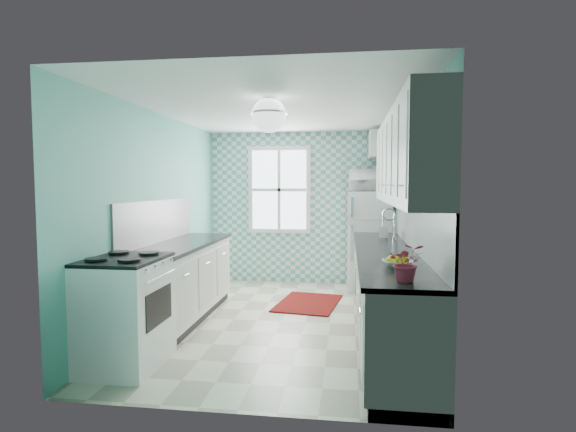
# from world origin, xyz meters

# --- Properties ---
(floor) EXTENTS (3.00, 4.40, 0.02)m
(floor) POSITION_xyz_m (0.00, 0.00, -0.01)
(floor) COLOR beige
(floor) RESTS_ON ground
(ceiling) EXTENTS (3.00, 4.40, 0.02)m
(ceiling) POSITION_xyz_m (0.00, 0.00, 2.51)
(ceiling) COLOR white
(ceiling) RESTS_ON wall_back
(wall_back) EXTENTS (3.00, 0.02, 2.50)m
(wall_back) POSITION_xyz_m (0.00, 2.21, 1.25)
(wall_back) COLOR #5EB6A3
(wall_back) RESTS_ON floor
(wall_front) EXTENTS (3.00, 0.02, 2.50)m
(wall_front) POSITION_xyz_m (0.00, -2.21, 1.25)
(wall_front) COLOR #5EB6A3
(wall_front) RESTS_ON floor
(wall_left) EXTENTS (0.02, 4.40, 2.50)m
(wall_left) POSITION_xyz_m (-1.51, 0.00, 1.25)
(wall_left) COLOR #5EB6A3
(wall_left) RESTS_ON floor
(wall_right) EXTENTS (0.02, 4.40, 2.50)m
(wall_right) POSITION_xyz_m (1.51, 0.00, 1.25)
(wall_right) COLOR #5EB6A3
(wall_right) RESTS_ON floor
(accent_wall) EXTENTS (3.00, 0.01, 2.50)m
(accent_wall) POSITION_xyz_m (0.00, 2.19, 1.25)
(accent_wall) COLOR #5BA69F
(accent_wall) RESTS_ON wall_back
(window) EXTENTS (1.04, 0.05, 1.44)m
(window) POSITION_xyz_m (-0.35, 2.16, 1.55)
(window) COLOR white
(window) RESTS_ON wall_back
(backsplash_right) EXTENTS (0.02, 3.60, 0.51)m
(backsplash_right) POSITION_xyz_m (1.49, -0.40, 1.20)
(backsplash_right) COLOR white
(backsplash_right) RESTS_ON wall_right
(backsplash_left) EXTENTS (0.02, 2.15, 0.51)m
(backsplash_left) POSITION_xyz_m (-1.49, -0.07, 1.20)
(backsplash_left) COLOR white
(backsplash_left) RESTS_ON wall_left
(upper_cabinets_right) EXTENTS (0.33, 3.20, 0.90)m
(upper_cabinets_right) POSITION_xyz_m (1.33, -0.60, 1.90)
(upper_cabinets_right) COLOR silver
(upper_cabinets_right) RESTS_ON wall_right
(upper_cabinet_fridge) EXTENTS (0.40, 0.74, 0.40)m
(upper_cabinet_fridge) POSITION_xyz_m (1.30, 1.83, 2.25)
(upper_cabinet_fridge) COLOR silver
(upper_cabinet_fridge) RESTS_ON wall_right
(ceiling_light) EXTENTS (0.34, 0.34, 0.35)m
(ceiling_light) POSITION_xyz_m (0.00, -0.80, 2.32)
(ceiling_light) COLOR silver
(ceiling_light) RESTS_ON ceiling
(base_cabinets_right) EXTENTS (0.60, 3.60, 0.90)m
(base_cabinets_right) POSITION_xyz_m (1.20, -0.40, 0.45)
(base_cabinets_right) COLOR white
(base_cabinets_right) RESTS_ON floor
(countertop_right) EXTENTS (0.63, 3.60, 0.04)m
(countertop_right) POSITION_xyz_m (1.19, -0.40, 0.92)
(countertop_right) COLOR black
(countertop_right) RESTS_ON base_cabinets_right
(base_cabinets_left) EXTENTS (0.60, 2.15, 0.90)m
(base_cabinets_left) POSITION_xyz_m (-1.20, -0.07, 0.45)
(base_cabinets_left) COLOR white
(base_cabinets_left) RESTS_ON floor
(countertop_left) EXTENTS (0.63, 2.15, 0.04)m
(countertop_left) POSITION_xyz_m (-1.19, -0.07, 0.92)
(countertop_left) COLOR black
(countertop_left) RESTS_ON base_cabinets_left
(fridge) EXTENTS (0.67, 0.67, 1.53)m
(fridge) POSITION_xyz_m (1.11, 1.83, 0.77)
(fridge) COLOR silver
(fridge) RESTS_ON floor
(stove) EXTENTS (0.65, 0.81, 0.97)m
(stove) POSITION_xyz_m (-1.20, -1.48, 0.51)
(stove) COLOR white
(stove) RESTS_ON floor
(sink) EXTENTS (0.44, 0.37, 0.53)m
(sink) POSITION_xyz_m (1.20, 0.43, 0.93)
(sink) COLOR silver
(sink) RESTS_ON countertop_right
(rug) EXTENTS (0.93, 1.21, 0.02)m
(rug) POSITION_xyz_m (0.25, 0.84, 0.01)
(rug) COLOR #68010F
(rug) RESTS_ON floor
(dish_towel) EXTENTS (0.11, 0.26, 0.41)m
(dish_towel) POSITION_xyz_m (0.89, 0.35, 0.48)
(dish_towel) COLOR #51A996
(dish_towel) RESTS_ON base_cabinets_right
(fruit_bowl) EXTENTS (0.29, 0.29, 0.06)m
(fruit_bowl) POSITION_xyz_m (1.20, -1.40, 0.97)
(fruit_bowl) COLOR silver
(fruit_bowl) RESTS_ON countertop_right
(potted_plant) EXTENTS (0.26, 0.23, 0.28)m
(potted_plant) POSITION_xyz_m (1.20, -1.97, 1.08)
(potted_plant) COLOR #9E2D20
(potted_plant) RESTS_ON countertop_right
(soap_bottle) EXTENTS (0.12, 0.13, 0.22)m
(soap_bottle) POSITION_xyz_m (1.25, 0.75, 1.05)
(soap_bottle) COLOR #A6C1CE
(soap_bottle) RESTS_ON countertop_right
(microwave) EXTENTS (0.63, 0.44, 0.34)m
(microwave) POSITION_xyz_m (1.11, 1.83, 1.70)
(microwave) COLOR silver
(microwave) RESTS_ON fridge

